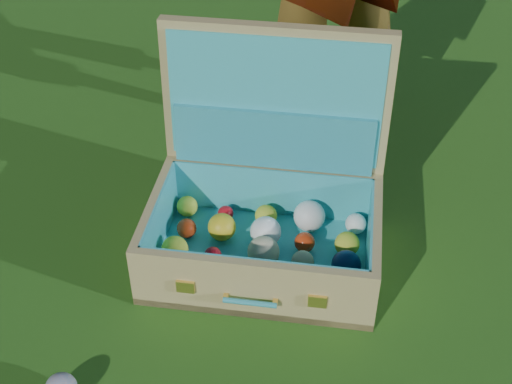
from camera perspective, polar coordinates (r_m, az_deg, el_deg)
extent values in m
plane|color=#215114|center=(1.76, 0.06, -8.60)|extent=(60.00, 60.00, 0.00)
cube|color=tan|center=(1.85, 0.53, -5.41)|extent=(0.68, 0.57, 0.02)
cube|color=tan|center=(1.67, -0.35, -7.81)|extent=(0.55, 0.23, 0.17)
cube|color=tan|center=(1.93, 1.31, -0.07)|extent=(0.55, 0.23, 0.17)
cube|color=tan|center=(1.85, -8.05, -2.76)|extent=(0.14, 0.33, 0.17)
cube|color=tan|center=(1.79, 9.43, -4.50)|extent=(0.14, 0.33, 0.17)
cube|color=teal|center=(1.84, 0.53, -5.10)|extent=(0.62, 0.51, 0.01)
cube|color=teal|center=(1.67, -0.28, -7.23)|extent=(0.50, 0.20, 0.15)
cube|color=teal|center=(1.92, 1.26, -0.08)|extent=(0.50, 0.20, 0.15)
cube|color=teal|center=(1.84, -7.67, -2.55)|extent=(0.13, 0.32, 0.15)
cube|color=teal|center=(1.78, 9.03, -4.21)|extent=(0.13, 0.32, 0.15)
cube|color=tan|center=(1.81, 1.59, 7.57)|extent=(0.56, 0.26, 0.39)
cube|color=teal|center=(1.79, 1.51, 7.27)|extent=(0.51, 0.22, 0.34)
cube|color=teal|center=(1.83, 1.40, 4.18)|extent=(0.49, 0.21, 0.16)
cube|color=#F2C659|center=(1.68, -5.67, -7.56)|extent=(0.04, 0.02, 0.03)
cube|color=#F2C659|center=(1.65, 4.93, -8.72)|extent=(0.04, 0.02, 0.03)
cylinder|color=teal|center=(1.66, -0.50, -8.85)|extent=(0.12, 0.06, 0.01)
cube|color=#F2C659|center=(1.67, -2.44, -8.43)|extent=(0.02, 0.02, 0.01)
cube|color=#F2C659|center=(1.66, 1.54, -8.87)|extent=(0.02, 0.02, 0.01)
sphere|color=gold|center=(1.77, -7.19, -6.10)|extent=(0.07, 0.07, 0.07)
sphere|color=red|center=(1.74, -3.45, -6.93)|extent=(0.06, 0.06, 0.06)
sphere|color=#0E2046|center=(1.73, 0.32, -6.89)|extent=(0.06, 0.06, 0.06)
sphere|color=yellow|center=(1.71, 3.85, -7.65)|extent=(0.06, 0.06, 0.06)
sphere|color=yellow|center=(1.71, 7.07, -7.84)|extent=(0.07, 0.07, 0.07)
sphere|color=yellow|center=(1.81, -6.52, -4.56)|extent=(0.07, 0.07, 0.07)
sphere|color=#B00E16|center=(1.81, -3.47, -5.09)|extent=(0.04, 0.04, 0.04)
sphere|color=beige|center=(1.79, 0.60, -4.81)|extent=(0.08, 0.08, 0.08)
sphere|color=beige|center=(1.78, 3.75, -5.58)|extent=(0.06, 0.06, 0.06)
sphere|color=#0E2046|center=(1.77, 7.22, -5.80)|extent=(0.07, 0.07, 0.07)
sphere|color=red|center=(1.88, -5.57, -2.91)|extent=(0.05, 0.05, 0.05)
sphere|color=gold|center=(1.86, -2.75, -2.82)|extent=(0.07, 0.07, 0.07)
sphere|color=white|center=(1.84, 0.78, -3.20)|extent=(0.08, 0.08, 0.08)
sphere|color=red|center=(1.84, 3.91, -4.03)|extent=(0.05, 0.05, 0.05)
sphere|color=yellow|center=(1.84, 7.30, -4.14)|extent=(0.06, 0.06, 0.06)
sphere|color=yellow|center=(1.95, -5.53, -1.14)|extent=(0.06, 0.06, 0.06)
sphere|color=#B00E16|center=(1.93, -2.45, -1.72)|extent=(0.04, 0.04, 0.04)
sphere|color=yellow|center=(1.91, 0.81, -1.90)|extent=(0.06, 0.06, 0.06)
sphere|color=white|center=(1.89, 4.29, -1.92)|extent=(0.08, 0.08, 0.08)
sphere|color=white|center=(1.90, 7.99, -2.52)|extent=(0.06, 0.06, 0.06)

